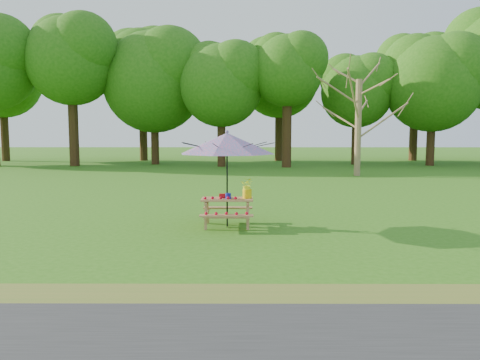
{
  "coord_description": "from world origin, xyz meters",
  "views": [
    {
      "loc": [
        -2.86,
        -8.82,
        2.21
      ],
      "look_at": [
        -2.9,
        1.98,
        1.1
      ],
      "focal_mm": 35.0,
      "sensor_mm": 36.0,
      "label": 1
    }
  ],
  "objects_px": {
    "flower_bucket": "(247,188)",
    "picnic_table": "(227,213)",
    "bare_tree": "(360,39)",
    "patio_umbrella": "(227,143)"
  },
  "relations": [
    {
      "from": "bare_tree",
      "to": "picnic_table",
      "type": "xyz_separation_m",
      "value": [
        -6.2,
        -12.87,
        -6.47
      ]
    },
    {
      "from": "bare_tree",
      "to": "patio_umbrella",
      "type": "relative_size",
      "value": 4.13
    },
    {
      "from": "picnic_table",
      "to": "patio_umbrella",
      "type": "distance_m",
      "value": 1.62
    },
    {
      "from": "patio_umbrella",
      "to": "bare_tree",
      "type": "bearing_deg",
      "value": 64.29
    },
    {
      "from": "picnic_table",
      "to": "patio_umbrella",
      "type": "bearing_deg",
      "value": 84.81
    },
    {
      "from": "bare_tree",
      "to": "flower_bucket",
      "type": "xyz_separation_m",
      "value": [
        -5.73,
        -12.85,
        -5.88
      ]
    },
    {
      "from": "flower_bucket",
      "to": "patio_umbrella",
      "type": "bearing_deg",
      "value": -177.84
    },
    {
      "from": "picnic_table",
      "to": "flower_bucket",
      "type": "relative_size",
      "value": 2.8
    },
    {
      "from": "patio_umbrella",
      "to": "flower_bucket",
      "type": "xyz_separation_m",
      "value": [
        0.47,
        0.02,
        -1.03
      ]
    },
    {
      "from": "flower_bucket",
      "to": "picnic_table",
      "type": "bearing_deg",
      "value": -177.5
    }
  ]
}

